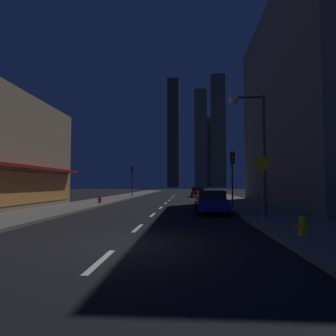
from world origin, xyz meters
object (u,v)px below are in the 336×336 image
at_px(car_parked_far, 198,192).
at_px(fire_hydrant_yellow_near, 302,226).
at_px(car_parked_near, 211,202).
at_px(street_lamp_right, 248,124).
at_px(traffic_light_near_right, 232,166).
at_px(pedestrian_crossing_sign, 262,181).
at_px(fire_hydrant_far_left, 100,200).
at_px(traffic_light_far_left, 132,174).

bearing_deg(car_parked_far, fire_hydrant_yellow_near, -85.92).
relative_size(car_parked_near, car_parked_far, 1.00).
distance_m(car_parked_near, street_lamp_right, 5.52).
distance_m(traffic_light_near_right, pedestrian_crossing_sign, 8.18).
xyz_separation_m(car_parked_near, fire_hydrant_far_left, (-9.50, 7.30, -0.29)).
distance_m(traffic_light_far_left, pedestrian_crossing_sign, 27.53).
bearing_deg(car_parked_far, fire_hydrant_far_left, -120.06).
height_order(traffic_light_near_right, street_lamp_right, street_lamp_right).
height_order(fire_hydrant_yellow_near, traffic_light_far_left, traffic_light_far_left).
xyz_separation_m(car_parked_far, street_lamp_right, (1.78, -26.65, 4.33)).
relative_size(traffic_light_far_left, street_lamp_right, 0.64).
xyz_separation_m(fire_hydrant_yellow_near, traffic_light_far_left, (-11.40, 29.06, 2.74)).
bearing_deg(car_parked_near, traffic_light_near_right, 61.06).
relative_size(fire_hydrant_yellow_near, street_lamp_right, 0.10).
distance_m(car_parked_near, fire_hydrant_yellow_near, 8.86).
relative_size(car_parked_near, traffic_light_near_right, 1.01).
bearing_deg(car_parked_near, traffic_light_far_left, 113.92).
xyz_separation_m(car_parked_near, fire_hydrant_yellow_near, (2.30, -8.55, -0.29)).
bearing_deg(traffic_light_far_left, fire_hydrant_yellow_near, -68.58).
xyz_separation_m(traffic_light_far_left, pedestrian_crossing_sign, (11.10, -25.17, -1.18)).
bearing_deg(street_lamp_right, fire_hydrant_far_left, 137.79).
bearing_deg(fire_hydrant_far_left, traffic_light_near_right, -18.70).
distance_m(traffic_light_far_left, street_lamp_right, 25.92).
distance_m(fire_hydrant_far_left, traffic_light_near_right, 12.34).
xyz_separation_m(fire_hydrant_yellow_near, fire_hydrant_far_left, (-11.80, 15.85, 0.00)).
distance_m(car_parked_near, pedestrian_crossing_sign, 5.22).
relative_size(car_parked_near, traffic_light_far_left, 1.01).
bearing_deg(pedestrian_crossing_sign, fire_hydrant_yellow_near, -85.60).
relative_size(car_parked_near, fire_hydrant_far_left, 6.48).
bearing_deg(street_lamp_right, traffic_light_near_right, 88.92).
bearing_deg(car_parked_far, pedestrian_crossing_sign, -85.97).
distance_m(car_parked_near, traffic_light_far_left, 22.57).
bearing_deg(fire_hydrant_yellow_near, car_parked_near, 105.05).
xyz_separation_m(traffic_light_far_left, street_lamp_right, (10.88, -23.45, 1.87)).
bearing_deg(traffic_light_far_left, car_parked_near, -66.08).
bearing_deg(fire_hydrant_yellow_near, traffic_light_near_right, 91.91).
xyz_separation_m(car_parked_near, pedestrian_crossing_sign, (2.00, -4.65, 1.28)).
bearing_deg(car_parked_far, street_lamp_right, -86.18).
relative_size(traffic_light_near_right, traffic_light_far_left, 1.00).
height_order(car_parked_near, car_parked_far, same).
relative_size(fire_hydrant_far_left, traffic_light_far_left, 0.16).
relative_size(car_parked_near, street_lamp_right, 0.64).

